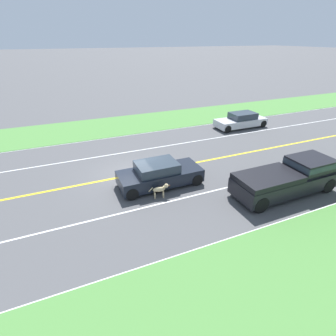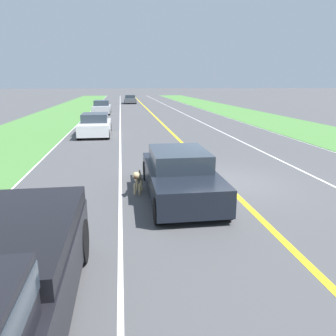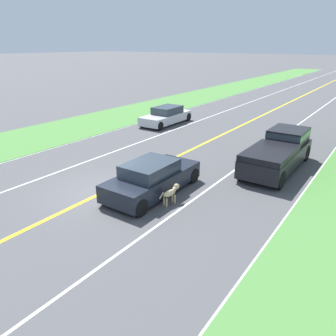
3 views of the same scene
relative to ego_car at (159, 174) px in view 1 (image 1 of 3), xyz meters
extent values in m
plane|color=#4C4C4F|center=(-1.72, -1.14, -0.66)|extent=(400.00, 400.00, 0.00)
cube|color=yellow|center=(-1.72, -1.14, -0.65)|extent=(0.18, 160.00, 0.01)
cube|color=white|center=(5.28, -1.14, -0.65)|extent=(0.14, 160.00, 0.01)
cube|color=white|center=(-8.72, -1.14, -0.65)|extent=(0.14, 160.00, 0.01)
cube|color=white|center=(1.78, -1.14, -0.65)|extent=(0.10, 160.00, 0.01)
cube|color=white|center=(-5.22, -1.14, -0.65)|extent=(0.10, 160.00, 0.01)
cube|color=#4C843D|center=(8.28, -1.14, -0.64)|extent=(6.00, 160.00, 0.03)
cube|color=#4C843D|center=(-11.72, -1.14, -0.64)|extent=(6.00, 160.00, 0.03)
cube|color=black|center=(0.00, 0.04, -0.12)|extent=(1.88, 4.59, 0.71)
cube|color=#2D3842|center=(0.00, -0.14, 0.48)|extent=(1.62, 2.21, 0.50)
cylinder|color=black|center=(0.85, 1.91, -0.33)|extent=(0.22, 0.66, 0.66)
cylinder|color=black|center=(0.85, -1.83, -0.33)|extent=(0.22, 0.66, 0.66)
cylinder|color=black|center=(-0.85, 1.91, -0.33)|extent=(0.22, 0.66, 0.66)
cylinder|color=black|center=(-0.85, -1.83, -0.33)|extent=(0.22, 0.66, 0.66)
ellipsoid|color=#D1B784|center=(1.22, -0.50, -0.17)|extent=(0.32, 0.67, 0.26)
cylinder|color=#D1B784|center=(1.33, -0.29, -0.48)|extent=(0.07, 0.07, 0.36)
cylinder|color=#D1B784|center=(1.24, -0.74, -0.48)|extent=(0.07, 0.07, 0.36)
cylinder|color=#D1B784|center=(1.19, -0.27, -0.48)|extent=(0.07, 0.07, 0.36)
cylinder|color=#D1B784|center=(1.10, -0.71, -0.48)|extent=(0.07, 0.07, 0.36)
cylinder|color=#D1B784|center=(1.27, -0.23, -0.06)|extent=(0.16, 0.20, 0.17)
sphere|color=#D1B784|center=(1.29, -0.12, 0.00)|extent=(0.26, 0.26, 0.22)
ellipsoid|color=#331E14|center=(1.32, 0.03, -0.02)|extent=(0.12, 0.12, 0.08)
cone|color=tan|center=(1.35, -0.14, 0.08)|extent=(0.08, 0.08, 0.10)
cone|color=tan|center=(1.23, -0.12, 0.08)|extent=(0.08, 0.08, 0.10)
cylinder|color=#D1B784|center=(1.14, -0.92, -0.13)|extent=(0.09, 0.24, 0.24)
cube|color=black|center=(3.39, 5.67, -0.01)|extent=(1.95, 5.65, 0.80)
cube|color=black|center=(3.39, 7.31, 0.74)|extent=(1.72, 2.14, 0.68)
cube|color=#2D3842|center=(3.39, 7.31, 0.84)|extent=(1.74, 2.16, 0.30)
cube|color=black|center=(3.39, 4.49, 0.53)|extent=(1.91, 3.21, 0.28)
cylinder|color=black|center=(4.28, 7.93, -0.25)|extent=(0.22, 0.82, 0.82)
cylinder|color=black|center=(4.28, 3.42, -0.25)|extent=(0.22, 0.82, 0.82)
cylinder|color=black|center=(2.50, 7.93, -0.25)|extent=(0.22, 0.82, 0.82)
cylinder|color=black|center=(2.50, 3.42, -0.25)|extent=(0.22, 0.82, 0.82)
cube|color=silver|center=(-6.79, 10.64, -0.17)|extent=(1.81, 4.71, 0.62)
cube|color=#2D3842|center=(-6.79, 10.83, 0.41)|extent=(1.56, 2.26, 0.54)
cylinder|color=black|center=(-7.61, 8.70, -0.34)|extent=(0.22, 0.64, 0.64)
cylinder|color=black|center=(-7.61, 12.58, -0.34)|extent=(0.22, 0.64, 0.64)
cylinder|color=black|center=(-5.98, 8.70, -0.34)|extent=(0.22, 0.64, 0.64)
cylinder|color=black|center=(-5.98, 12.58, -0.34)|extent=(0.22, 0.64, 0.64)
camera|label=1|loc=(11.90, -4.60, 6.80)|focal=28.00mm
camera|label=2|loc=(1.66, 9.24, 2.66)|focal=35.00mm
camera|label=3|loc=(7.69, -9.92, 5.21)|focal=35.00mm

